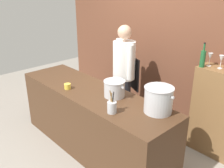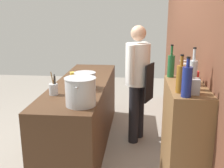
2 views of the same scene
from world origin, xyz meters
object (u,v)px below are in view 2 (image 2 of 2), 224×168
chef (138,76)px  wine_bottle_amber (181,78)px  stockpot_small (85,80)px  wine_glass_wide (186,69)px  spice_tin_red (194,78)px  spice_tin_silver (194,86)px  wine_bottle_cobalt (187,81)px  wine_bottle_green (171,65)px  stockpot_large (81,92)px  butter_jar (73,74)px  utensil_crock (54,89)px  wine_glass_tall (183,65)px  wine_bottle_clear (193,74)px

chef → wine_bottle_amber: chef is taller
chef → stockpot_small: bearing=148.9°
wine_glass_wide → spice_tin_red: wine_glass_wide is taller
stockpot_small → spice_tin_red: 1.47m
wine_bottle_amber → spice_tin_silver: wine_bottle_amber is taller
wine_bottle_cobalt → stockpot_small: bearing=-140.8°
wine_bottle_cobalt → wine_bottle_green: (-0.63, -0.04, -0.00)m
wine_bottle_green → wine_bottle_amber: 0.52m
wine_bottle_cobalt → wine_bottle_green: bearing=-176.1°
stockpot_large → wine_bottle_amber: bearing=60.6°
wine_bottle_green → wine_bottle_amber: size_ratio=1.04×
butter_jar → wine_bottle_amber: wine_bottle_amber is taller
stockpot_small → utensil_crock: utensil_crock is taller
wine_bottle_amber → spice_tin_red: bearing=147.9°
stockpot_small → spice_tin_red: (0.90, 1.13, 0.28)m
stockpot_small → wine_bottle_amber: size_ratio=1.10×
stockpot_small → wine_glass_tall: size_ratio=1.91×
utensil_crock → wine_bottle_cobalt: 1.67m
utensil_crock → wine_bottle_green: size_ratio=0.86×
butter_jar → wine_glass_tall: 1.90m
spice_tin_red → wine_bottle_green: bearing=-150.8°
chef → butter_jar: bearing=105.6°
butter_jar → wine_bottle_amber: (1.73, 1.29, 0.40)m
chef → wine_bottle_cobalt: size_ratio=5.47×
spice_tin_red → spice_tin_silver: 0.27m
utensil_crock → butter_jar: bearing=179.1°
spice_tin_silver → butter_jar: bearing=-142.0°
butter_jar → wine_glass_wide: size_ratio=0.51×
butter_jar → wine_bottle_cobalt: size_ratio=0.29×
wine_glass_tall → spice_tin_silver: bearing=0.9°
stockpot_small → spice_tin_red: spice_tin_red is taller
wine_bottle_cobalt → wine_glass_wide: wine_bottle_cobalt is taller
butter_jar → wine_bottle_clear: (1.64, 1.40, 0.41)m
stockpot_large → wine_bottle_clear: wine_bottle_clear is taller
butter_jar → wine_bottle_green: bearing=46.5°
wine_glass_wide → spice_tin_red: 0.13m
utensil_crock → butter_jar: (-0.89, 0.01, -0.03)m
wine_glass_tall → spice_tin_red: wine_glass_tall is taller
wine_bottle_clear → wine_bottle_amber: bearing=-49.9°
butter_jar → wine_bottle_green: 1.80m
wine_glass_wide → wine_bottle_cobalt: bearing=-8.7°
stockpot_small → wine_glass_wide: 1.39m
wine_bottle_cobalt → wine_bottle_clear: wine_bottle_clear is taller
spice_tin_red → wine_bottle_amber: bearing=-32.1°
stockpot_large → spice_tin_silver: size_ratio=3.15×
wine_bottle_clear → wine_bottle_amber: wine_bottle_clear is taller
wine_bottle_clear → wine_glass_wide: (-0.24, -0.01, -0.01)m
wine_bottle_amber → spice_tin_red: size_ratio=2.42×
wine_glass_wide → wine_glass_tall: 0.15m
stockpot_small → butter_jar: 0.67m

